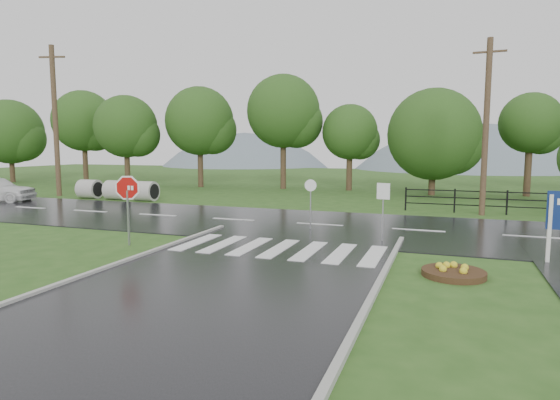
% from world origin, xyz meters
% --- Properties ---
extents(ground, '(120.00, 120.00, 0.00)m').
position_xyz_m(ground, '(0.00, 0.00, 0.00)').
color(ground, '#2B521B').
rests_on(ground, ground).
extents(main_road, '(90.00, 8.00, 0.04)m').
position_xyz_m(main_road, '(0.00, 10.00, 0.00)').
color(main_road, black).
rests_on(main_road, ground).
extents(crosswalk, '(6.50, 2.80, 0.02)m').
position_xyz_m(crosswalk, '(0.00, 5.00, 0.06)').
color(crosswalk, silver).
rests_on(crosswalk, ground).
extents(fence_west, '(9.58, 0.08, 1.20)m').
position_xyz_m(fence_west, '(7.75, 16.00, 0.72)').
color(fence_west, black).
rests_on(fence_west, ground).
extents(hills, '(102.00, 48.00, 48.00)m').
position_xyz_m(hills, '(3.49, 65.00, -15.54)').
color(hills, slate).
rests_on(hills, ground).
extents(treeline, '(83.20, 5.20, 10.00)m').
position_xyz_m(treeline, '(1.00, 24.00, 0.00)').
color(treeline, '#214615').
rests_on(treeline, ground).
extents(culvert_pipes, '(5.50, 1.20, 1.20)m').
position_xyz_m(culvert_pipes, '(-14.37, 15.00, 0.60)').
color(culvert_pipes, '#9E9B93').
rests_on(culvert_pipes, ground).
extents(stop_sign, '(1.05, 0.39, 2.50)m').
position_xyz_m(stop_sign, '(-5.00, 4.00, 1.75)').
color(stop_sign, '#939399').
rests_on(stop_sign, ground).
extents(flower_bed, '(1.60, 1.60, 0.32)m').
position_xyz_m(flower_bed, '(5.24, 3.67, 0.12)').
color(flower_bed, '#332111').
rests_on(flower_bed, ground).
extents(reg_sign_small, '(0.45, 0.10, 2.06)m').
position_xyz_m(reg_sign_small, '(2.94, 7.39, 1.47)').
color(reg_sign_small, '#939399').
rests_on(reg_sign_small, ground).
extents(reg_sign_round, '(0.47, 0.09, 2.01)m').
position_xyz_m(reg_sign_round, '(-0.08, 8.87, 1.30)').
color(reg_sign_round, '#939399').
rests_on(reg_sign_round, ground).
extents(utility_pole_west, '(1.72, 0.55, 9.83)m').
position_xyz_m(utility_pole_west, '(-19.49, 15.50, 5.00)').
color(utility_pole_west, '#473523').
rests_on(utility_pole_west, ground).
extents(utility_pole_east, '(1.48, 0.28, 8.32)m').
position_xyz_m(utility_pole_east, '(6.62, 15.50, 4.23)').
color(utility_pole_east, '#473523').
rests_on(utility_pole_east, ground).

